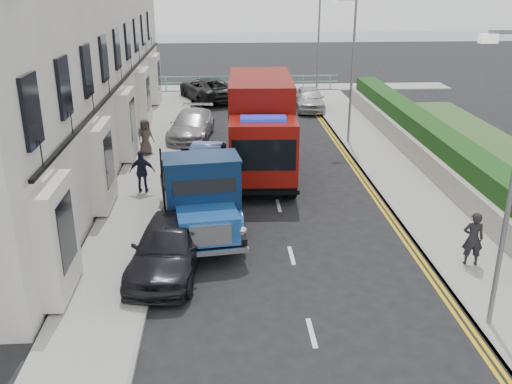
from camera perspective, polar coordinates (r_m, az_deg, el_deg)
name	(u,v)px	position (r m, az deg, el deg)	size (l,w,h in m)	color
ground	(300,290)	(15.67, 4.46, -9.71)	(120.00, 120.00, 0.00)	black
pavement_west	(146,180)	(23.91, -10.95, 1.21)	(2.40, 38.00, 0.12)	gray
pavement_east	(396,175)	(24.81, 13.86, 1.70)	(2.60, 38.00, 0.12)	gray
promenade	(248,88)	(43.12, -0.78, 10.34)	(30.00, 2.50, 0.12)	gray
sea_plane	(236,43)	(73.80, -1.99, 14.69)	(120.00, 120.00, 0.00)	slate
garden_east	(443,155)	(25.19, 18.18, 3.55)	(1.45, 28.00, 1.75)	#B2AD9E
seafront_railing	(249,83)	(42.24, -0.73, 10.84)	(13.00, 0.08, 1.11)	#59B2A5
lamp_near	(509,170)	(13.52, 23.98, 2.00)	(1.23, 0.18, 7.00)	slate
lamp_mid	(350,63)	(28.32, 9.39, 12.58)	(1.23, 0.18, 7.00)	slate
lamp_far	(317,41)	(38.06, 6.08, 14.81)	(1.23, 0.18, 7.00)	slate
bedford_lorry	(202,201)	(18.10, -5.43, -0.91)	(3.01, 6.03, 2.75)	black
red_lorry	(261,124)	(24.04, 0.48, 6.80)	(2.85, 7.64, 3.95)	black
parked_car_front	(169,245)	(16.42, -8.70, -5.29)	(1.84, 4.57, 1.56)	black
parked_car_mid	(206,160)	(24.24, -5.04, 3.19)	(1.31, 3.77, 1.24)	#566FB9
parked_car_rear	(191,125)	(29.77, -6.49, 6.66)	(1.98, 4.87, 1.41)	#9D9CA1
seafront_car_left	(208,89)	(39.01, -4.84, 10.24)	(2.64, 5.73, 1.59)	black
seafront_car_right	(310,98)	(36.30, 5.38, 9.30)	(1.70, 4.23, 1.44)	#B0AEB3
pedestrian_east_near	(473,239)	(17.42, 20.88, -4.38)	(0.59, 0.39, 1.62)	black
pedestrian_west_near	(142,172)	(22.14, -11.30, 2.01)	(0.97, 0.40, 1.65)	black
pedestrian_west_far	(146,137)	(26.95, -10.99, 5.43)	(0.81, 0.53, 1.66)	#463A32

